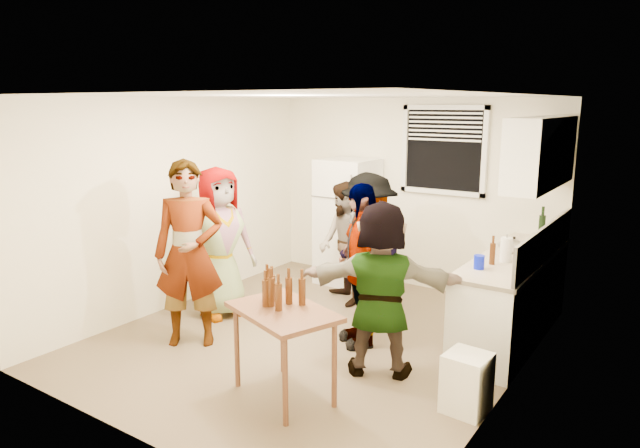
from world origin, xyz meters
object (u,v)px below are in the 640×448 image
Objects in this scene: kettle at (513,253)px; beer_bottle_counter at (492,264)px; refrigerator at (348,221)px; guest_black at (360,342)px; wine_bottle at (541,240)px; guest_back_right at (367,319)px; guest_grey at (222,314)px; guest_stripe at (193,342)px; guest_orange at (379,372)px; blue_cup at (479,269)px; trash_bin at (467,382)px; beer_bottle_table at (271,306)px; guest_back_left at (344,302)px; red_cup at (268,305)px; serving_table at (284,396)px.

kettle is 0.55m from beer_bottle_counter.
refrigerator is 1.02× the size of guest_black.
wine_bottle is (2.50, 0.13, 0.05)m from refrigerator.
kettle is 0.13× the size of guest_back_right.
guest_stripe is (0.31, -0.76, 0.00)m from guest_grey.
guest_back_right is (1.19, 1.56, 0.00)m from guest_stripe.
refrigerator is 5.86× the size of wine_bottle.
wine_bottle is at bearing -132.98° from guest_orange.
blue_cup is 1.22m from trash_bin.
kettle is 0.14× the size of guest_black.
beer_bottle_table is (-1.31, -2.40, -0.12)m from kettle.
guest_back_left is (0.42, -0.76, -0.85)m from refrigerator.
refrigerator is at bearing 156.46° from guest_back_left.
guest_orange is (0.48, -0.48, 0.00)m from guest_black.
red_cup is 2.10m from guest_grey.
blue_cup reaches higher than guest_grey.
beer_bottle_counter reaches higher than serving_table.
beer_bottle_table is at bearing 179.02° from serving_table.
guest_black is at bearing -164.29° from blue_cup.
guest_grey is 0.82m from guest_stripe.
serving_table is 1.93m from guest_back_right.
refrigerator reaches higher than beer_bottle_table.
guest_orange is (-0.67, -1.01, -0.90)m from beer_bottle_counter.
red_cup is (1.05, -3.01, -0.07)m from refrigerator.
guest_black is at bearing -155.12° from beer_bottle_counter.
guest_black is (0.11, 1.31, -0.78)m from beer_bottle_table.
red_cup is at bearing -51.92° from guest_stripe.
guest_black is at bearing 85.23° from beer_bottle_table.
guest_orange is at bearing -109.64° from wine_bottle.
kettle is at bearing 63.82° from serving_table.
guest_grey is (-3.06, -2.03, -0.90)m from wine_bottle.
beer_bottle_table reaches higher than guest_black.
refrigerator is at bearing 153.48° from beer_bottle_counter.
guest_orange is (1.92, 0.48, 0.00)m from guest_stripe.
guest_back_right is (-1.46, -0.48, -0.90)m from kettle.
guest_stripe is 1.26× the size of guest_back_left.
guest_grey is 1.03× the size of guest_back_right.
trash_bin is (0.08, -2.52, -0.65)m from wine_bottle.
serving_table is 0.57× the size of guest_orange.
red_cup is (-1.35, -2.39, -0.12)m from kettle.
beer_bottle_counter reaches higher than guest_back_right.
trash_bin is 2.09m from guest_back_right.
trash_bin reaches higher than guest_back_right.
kettle is 1.85m from guest_black.
kettle is 1.78m from guest_back_right.
trash_bin is at bearing -80.69° from guest_grey.
refrigerator reaches higher than guest_back_right.
guest_stripe is at bearing -139.59° from guest_grey.
kettle is 1.94m from guest_orange.
refrigerator is at bearing 47.81° from guest_stripe.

